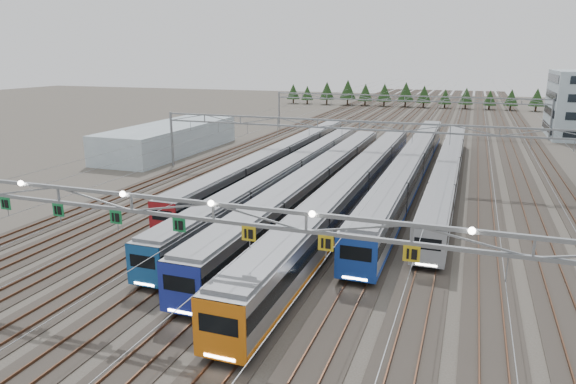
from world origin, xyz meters
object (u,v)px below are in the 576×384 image
(train_a, at_px, (281,158))
(train_c, at_px, (316,183))
(gantry_near, at_px, (212,216))
(train_e, at_px, (411,166))
(gantry_far, at_px, (404,103))
(train_d, at_px, (355,187))
(train_b, at_px, (291,173))
(train_f, at_px, (448,169))
(west_shed, at_px, (170,139))
(gantry_mid, at_px, (359,132))

(train_a, bearing_deg, train_c, -54.94)
(gantry_near, bearing_deg, train_e, 80.59)
(gantry_far, bearing_deg, train_d, -87.75)
(train_c, bearing_deg, train_d, -6.56)
(gantry_near, bearing_deg, train_a, 105.19)
(train_b, height_order, train_c, train_c)
(train_a, xyz_separation_m, train_d, (13.50, -13.34, 0.20))
(train_b, height_order, gantry_far, gantry_far)
(train_f, xyz_separation_m, west_shed, (-45.75, 7.64, 0.30))
(train_a, xyz_separation_m, train_c, (9.00, -12.82, 0.15))
(train_c, xyz_separation_m, gantry_near, (2.20, -28.44, 4.88))
(train_a, relative_size, gantry_near, 1.06)
(train_d, xyz_separation_m, gantry_mid, (-2.25, 12.20, 4.14))
(train_c, relative_size, gantry_far, 1.03)
(train_b, relative_size, train_d, 0.96)
(train_f, xyz_separation_m, gantry_far, (-11.25, 43.09, 4.38))
(train_e, relative_size, west_shed, 2.21)
(gantry_near, distance_m, west_shed, 60.63)
(train_a, bearing_deg, train_d, -44.66)
(train_f, bearing_deg, gantry_mid, -170.35)
(train_f, relative_size, west_shed, 1.99)
(train_a, height_order, train_d, train_d)
(gantry_far, height_order, west_shed, gantry_far)
(gantry_near, xyz_separation_m, gantry_mid, (0.05, 40.12, -0.70))
(train_e, distance_m, train_f, 4.62)
(train_e, relative_size, train_f, 1.11)
(train_b, xyz_separation_m, gantry_mid, (6.75, 7.18, 4.37))
(gantry_near, bearing_deg, gantry_far, 89.97)
(train_b, bearing_deg, gantry_far, 82.63)
(train_a, distance_m, train_c, 15.67)
(train_d, distance_m, gantry_mid, 13.07)
(train_b, height_order, train_f, train_b)
(gantry_near, distance_m, gantry_mid, 40.12)
(gantry_mid, bearing_deg, gantry_far, 90.00)
(gantry_mid, height_order, west_shed, gantry_mid)
(train_d, xyz_separation_m, gantry_far, (-2.25, 57.20, 4.14))
(train_e, relative_size, gantry_far, 1.18)
(train_b, height_order, west_shed, west_shed)
(train_a, relative_size, west_shed, 1.98)
(gantry_near, bearing_deg, west_shed, 124.74)
(train_c, xyz_separation_m, west_shed, (-32.25, 21.23, 0.10))
(train_e, distance_m, gantry_far, 44.79)
(train_d, bearing_deg, train_a, 135.34)
(gantry_near, relative_size, west_shed, 1.88)
(train_d, relative_size, gantry_far, 1.14)
(train_c, xyz_separation_m, gantry_far, (2.25, 56.68, 4.18))
(train_b, distance_m, train_e, 15.74)
(train_d, distance_m, train_e, 13.86)
(gantry_near, height_order, gantry_far, gantry_near)
(train_e, height_order, west_shed, west_shed)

